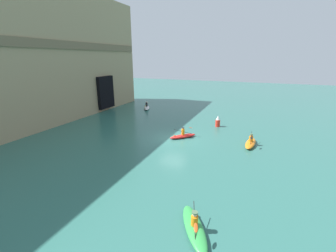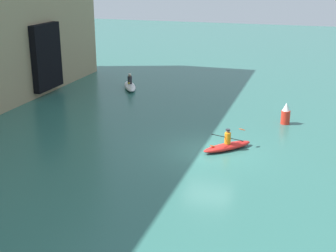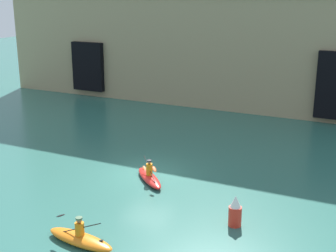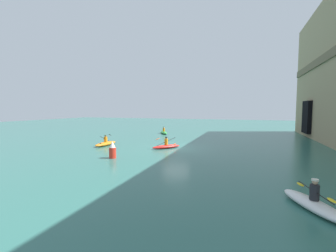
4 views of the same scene
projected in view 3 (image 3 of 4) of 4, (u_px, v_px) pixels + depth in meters
ground_plane at (147, 174)px, 24.60m from camera, size 120.00×120.00×0.00m
cliff_bluff at (219, 5)px, 38.89m from camera, size 38.38×7.57×16.16m
kayak_orange at (80, 238)px, 17.76m from camera, size 3.10×1.12×1.14m
kayak_red at (149, 177)px, 23.60m from camera, size 2.58×2.49×1.14m
marker_buoy at (235, 212)px, 19.06m from camera, size 0.54×0.54×1.33m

